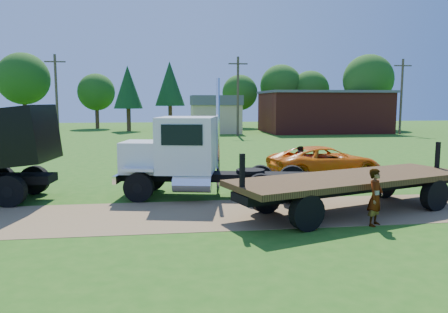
{
  "coord_description": "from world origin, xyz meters",
  "views": [
    {
      "loc": [
        -2.22,
        -14.85,
        3.92
      ],
      "look_at": [
        0.21,
        3.45,
        1.6
      ],
      "focal_mm": 35.0,
      "sensor_mm": 36.0,
      "label": 1
    }
  ],
  "objects": [
    {
      "name": "ground",
      "position": [
        0.0,
        0.0,
        0.0
      ],
      "size": [
        140.0,
        140.0,
        0.0
      ],
      "primitive_type": "plane",
      "color": "#245A13",
      "rests_on": "ground"
    },
    {
      "name": "utility_poles",
      "position": [
        6.0,
        35.0,
        4.71
      ],
      "size": [
        42.2,
        0.28,
        9.0
      ],
      "color": "#453927",
      "rests_on": "ground"
    },
    {
      "name": "spectator_a",
      "position": [
        4.32,
        -2.06,
        0.91
      ],
      "size": [
        0.79,
        0.78,
        1.83
      ],
      "primitive_type": "imported",
      "rotation": [
        0.0,
        0.0,
        0.76
      ],
      "color": "#999999",
      "rests_on": "ground"
    },
    {
      "name": "brick_building",
      "position": [
        18.0,
        40.0,
        2.66
      ],
      "size": [
        15.4,
        10.4,
        5.3
      ],
      "color": "maroon",
      "rests_on": "ground"
    },
    {
      "name": "tree_row",
      "position": [
        5.02,
        49.5,
        6.39
      ],
      "size": [
        55.89,
        13.65,
        10.72
      ],
      "color": "#331F14",
      "rests_on": "ground"
    },
    {
      "name": "flatbed_trailer",
      "position": [
        4.3,
        -0.28,
        1.0
      ],
      "size": [
        9.5,
        5.5,
        2.33
      ],
      "rotation": [
        0.0,
        0.0,
        0.33
      ],
      "color": "#341E10",
      "rests_on": "ground"
    },
    {
      "name": "orange_pickup",
      "position": [
        5.94,
        6.76,
        0.81
      ],
      "size": [
        6.21,
        3.61,
        1.63
      ],
      "primitive_type": "imported",
      "rotation": [
        0.0,
        0.0,
        1.73
      ],
      "color": "orange",
      "rests_on": "ground"
    },
    {
      "name": "tan_shed",
      "position": [
        4.0,
        40.0,
        2.42
      ],
      "size": [
        6.2,
        5.4,
        4.7
      ],
      "color": "tan",
      "rests_on": "ground"
    },
    {
      "name": "white_semi_tractor",
      "position": [
        -1.3,
        3.02,
        1.67
      ],
      "size": [
        8.31,
        4.13,
        4.9
      ],
      "rotation": [
        0.0,
        0.0,
        -0.2
      ],
      "color": "black",
      "rests_on": "ground"
    },
    {
      "name": "dirt_track",
      "position": [
        0.0,
        0.0,
        0.01
      ],
      "size": [
        120.0,
        4.2,
        0.01
      ],
      "primitive_type": "cube",
      "color": "olive",
      "rests_on": "ground"
    },
    {
      "name": "spectator_b",
      "position": [
        4.54,
        6.62,
        0.83
      ],
      "size": [
        1.02,
        0.99,
        1.66
      ],
      "primitive_type": "imported",
      "rotation": [
        0.0,
        0.0,
        3.77
      ],
      "color": "#999999",
      "rests_on": "ground"
    }
  ]
}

